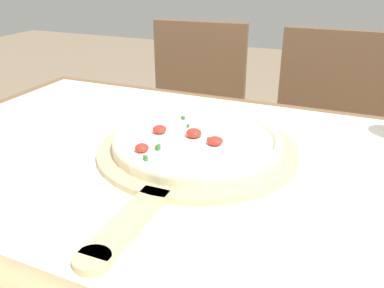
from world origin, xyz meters
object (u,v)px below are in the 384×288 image
(pizza, at_px, (198,141))
(chair_left, at_px, (193,120))
(pizza_peel, at_px, (194,153))
(chair_right, at_px, (323,139))

(pizza, distance_m, chair_left, 0.87)
(chair_left, bearing_deg, pizza, -72.10)
(pizza, height_order, chair_left, chair_left)
(pizza_peel, height_order, chair_left, chair_left)
(pizza_peel, bearing_deg, chair_right, 76.25)
(pizza, relative_size, chair_right, 0.37)
(chair_left, distance_m, chair_right, 0.51)
(pizza_peel, relative_size, chair_right, 0.64)
(pizza_peel, xyz_separation_m, pizza, (-0.00, 0.02, 0.02))
(pizza_peel, height_order, pizza, pizza)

